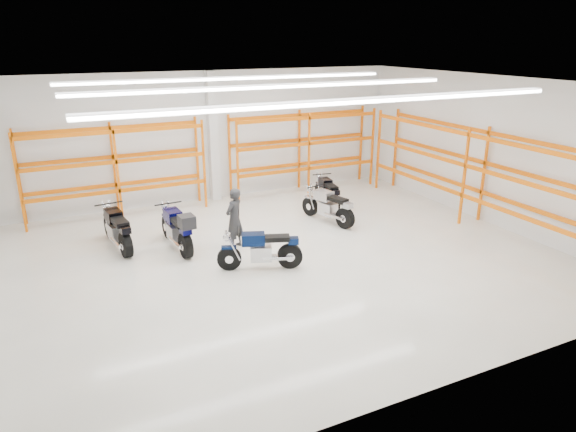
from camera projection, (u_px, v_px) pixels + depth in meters
name	position (u px, v px, depth m)	size (l,w,h in m)	color
ground	(284.00, 257.00, 13.67)	(14.00, 14.00, 0.00)	beige
room_shell	(284.00, 134.00, 12.61)	(14.02, 12.02, 4.51)	silver
motorcycle_main	(264.00, 250.00, 12.84)	(2.07, 1.00, 1.06)	black
motorcycle_back_a	(117.00, 230.00, 14.08)	(0.77, 2.33, 1.15)	black
motorcycle_back_b	(178.00, 229.00, 13.96)	(0.77, 2.43, 1.25)	black
motorcycle_back_c	(329.00, 207.00, 16.08)	(0.87, 2.18, 1.09)	black
motorcycle_back_d	(328.00, 193.00, 17.68)	(0.73, 2.07, 1.02)	black
standing_man	(234.00, 218.00, 14.05)	(0.62, 0.41, 1.70)	#222325
structural_column	(213.00, 137.00, 17.89)	(0.32, 0.32, 4.50)	white
pallet_racking_back_left	(115.00, 162.00, 16.36)	(5.67, 0.87, 3.00)	#FF5400
pallet_racking_back_right	(304.00, 144.00, 19.14)	(5.67, 0.87, 3.00)	#FF5400
pallet_racking_side	(475.00, 166.00, 15.72)	(0.87, 9.07, 3.00)	#FF5400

